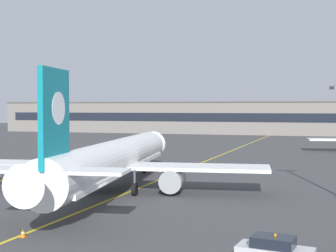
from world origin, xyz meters
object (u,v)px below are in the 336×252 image
object	(u,v)px
safety_cone_by_tail	(23,233)
airliner_foreground	(114,160)
service_car_fourth	(275,252)
safety_cone_by_nose_gear	(160,170)

from	to	relation	value
safety_cone_by_tail	airliner_foreground	bearing A→B (deg)	92.92
service_car_fourth	safety_cone_by_nose_gear	size ratio (longest dim) A/B	8.05
airliner_foreground	safety_cone_by_tail	bearing A→B (deg)	-87.08
airliner_foreground	safety_cone_by_tail	size ratio (longest dim) A/B	75.42
service_car_fourth	safety_cone_by_nose_gear	xyz separation A→B (m)	(-18.03, 35.55, -0.51)
airliner_foreground	safety_cone_by_nose_gear	world-z (taller)	airliner_foreground
airliner_foreground	safety_cone_by_tail	world-z (taller)	airliner_foreground
airliner_foreground	safety_cone_by_tail	distance (m)	18.42
service_car_fourth	safety_cone_by_tail	xyz separation A→B (m)	(-16.89, 1.13, -0.51)
safety_cone_by_nose_gear	safety_cone_by_tail	bearing A→B (deg)	-88.10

